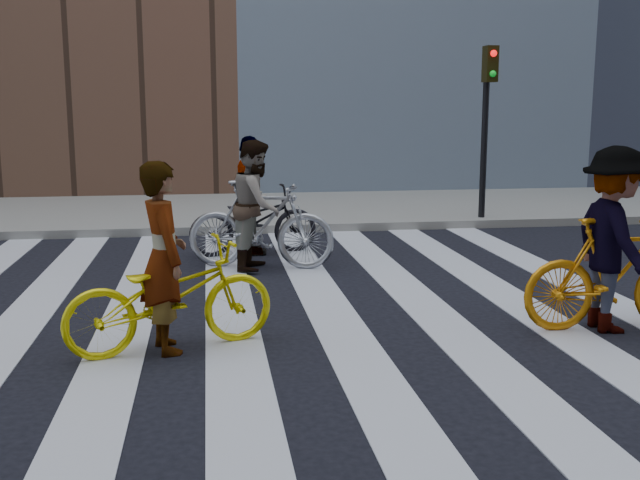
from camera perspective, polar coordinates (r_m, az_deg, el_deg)
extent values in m
plane|color=black|center=(8.48, -3.11, -5.26)|extent=(100.00, 100.00, 0.00)
cube|color=gray|center=(15.80, -5.72, 2.24)|extent=(100.00, 5.00, 0.15)
cube|color=silver|center=(8.67, -21.59, -5.58)|extent=(0.55, 10.00, 0.01)
cube|color=silver|center=(8.49, -14.31, -5.51)|extent=(0.55, 10.00, 0.01)
cube|color=silver|center=(8.44, -6.84, -5.34)|extent=(0.55, 10.00, 0.01)
cube|color=silver|center=(8.54, 0.58, -5.08)|extent=(0.55, 10.00, 0.01)
cube|color=silver|center=(8.78, 7.71, -4.75)|extent=(0.55, 10.00, 0.01)
cube|color=silver|center=(9.14, 14.37, -4.38)|extent=(0.55, 10.00, 0.01)
cube|color=silver|center=(9.62, 20.43, -3.99)|extent=(0.55, 10.00, 0.01)
cylinder|color=black|center=(14.50, 12.41, 7.39)|extent=(0.12, 0.12, 3.20)
cube|color=black|center=(14.36, 12.84, 12.94)|extent=(0.22, 0.28, 0.65)
sphere|color=red|center=(14.23, 13.10, 13.68)|extent=(0.12, 0.12, 0.12)
sphere|color=#0CCC26|center=(14.22, 13.04, 12.24)|extent=(0.12, 0.12, 0.12)
imported|color=yellow|center=(7.09, -11.33, -4.23)|extent=(2.08, 1.24, 1.03)
imported|color=#A0A1A9|center=(10.45, -4.54, 1.16)|extent=(2.14, 1.12, 1.24)
imported|color=orange|center=(8.15, 21.59, -2.43)|extent=(1.94, 0.58, 1.16)
imported|color=black|center=(11.47, -5.08, 1.49)|extent=(2.10, 1.07, 1.05)
imported|color=slate|center=(7.01, -11.85, -1.31)|extent=(0.60, 0.74, 1.77)
imported|color=slate|center=(10.40, -4.84, 2.67)|extent=(0.89, 1.02, 1.80)
imported|color=slate|center=(8.05, 21.45, 0.03)|extent=(0.72, 1.22, 1.87)
imported|color=slate|center=(11.41, -5.36, 3.37)|extent=(0.64, 1.13, 1.81)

